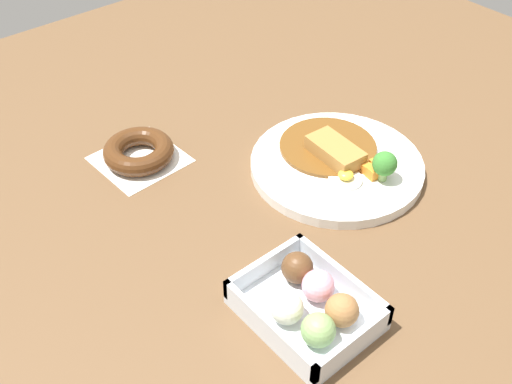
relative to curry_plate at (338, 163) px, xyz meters
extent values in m
plane|color=brown|center=(0.01, 0.07, -0.01)|extent=(1.60, 1.60, 0.00)
cylinder|color=white|center=(0.00, 0.00, 0.00)|extent=(0.28, 0.28, 0.02)
cylinder|color=brown|center=(0.04, -0.01, 0.01)|extent=(0.16, 0.16, 0.01)
cube|color=#A87538|center=(0.01, 0.00, 0.02)|extent=(0.10, 0.06, 0.02)
cylinder|color=white|center=(-0.04, 0.03, 0.01)|extent=(0.05, 0.05, 0.00)
ellipsoid|color=yellow|center=(-0.04, 0.03, 0.02)|extent=(0.02, 0.02, 0.01)
cylinder|color=#8CB766|center=(-0.08, -0.02, 0.01)|extent=(0.01, 0.01, 0.02)
sphere|color=#387A2D|center=(-0.08, -0.02, 0.04)|extent=(0.04, 0.04, 0.04)
cube|color=orange|center=(-0.07, -0.01, 0.01)|extent=(0.02, 0.02, 0.02)
cube|color=orange|center=(-0.05, -0.01, 0.01)|extent=(0.02, 0.02, 0.02)
cube|color=orange|center=(-0.05, -0.03, 0.01)|extent=(0.02, 0.02, 0.02)
cube|color=orange|center=(-0.05, -0.02, 0.01)|extent=(0.02, 0.02, 0.01)
cube|color=silver|center=(-0.18, 0.25, -0.01)|extent=(0.17, 0.13, 0.01)
cube|color=silver|center=(-0.26, 0.25, 0.01)|extent=(0.01, 0.13, 0.03)
cube|color=silver|center=(-0.10, 0.25, 0.01)|extent=(0.01, 0.13, 0.03)
cube|color=silver|center=(-0.18, 0.18, 0.01)|extent=(0.17, 0.01, 0.03)
cube|color=silver|center=(-0.18, 0.31, 0.01)|extent=(0.17, 0.01, 0.03)
sphere|color=#9E6B3D|center=(-0.22, 0.23, 0.02)|extent=(0.04, 0.04, 0.04)
sphere|color=pink|center=(-0.18, 0.22, 0.02)|extent=(0.04, 0.04, 0.04)
sphere|color=brown|center=(-0.14, 0.22, 0.02)|extent=(0.04, 0.04, 0.04)
sphere|color=#84A860|center=(-0.23, 0.27, 0.02)|extent=(0.04, 0.04, 0.04)
sphere|color=#EFE5C6|center=(-0.18, 0.27, 0.02)|extent=(0.04, 0.04, 0.04)
cube|color=white|center=(0.23, 0.24, -0.01)|extent=(0.14, 0.14, 0.00)
torus|color=#4C2B14|center=(0.23, 0.24, 0.00)|extent=(0.12, 0.12, 0.03)
camera|label=1|loc=(-0.51, 0.61, 0.62)|focal=42.59mm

